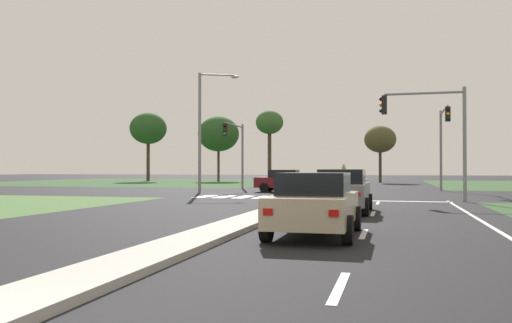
% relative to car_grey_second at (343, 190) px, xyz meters
% --- Properties ---
extents(ground_plane, '(200.00, 200.00, 0.00)m').
position_rel_car_grey_second_xyz_m(ground_plane, '(-2.39, 14.29, -0.82)').
color(ground_plane, black).
extents(grass_verge_far_left, '(35.00, 35.00, 0.01)m').
position_rel_car_grey_second_xyz_m(grass_verge_far_left, '(-27.89, 38.79, -0.81)').
color(grass_verge_far_left, '#2D4C28').
rests_on(grass_verge_far_left, ground).
extents(median_island_near, '(1.20, 22.00, 0.14)m').
position_rel_car_grey_second_xyz_m(median_island_near, '(-2.39, -4.71, -0.75)').
color(median_island_near, '#ADA89E').
rests_on(median_island_near, ground).
extents(median_island_far, '(1.20, 36.00, 0.14)m').
position_rel_car_grey_second_xyz_m(median_island_far, '(-2.39, 39.29, -0.75)').
color(median_island_far, '#ADA89E').
rests_on(median_island_far, ground).
extents(lane_dash_near, '(0.14, 2.00, 0.01)m').
position_rel_car_grey_second_xyz_m(lane_dash_near, '(1.11, -12.36, -0.81)').
color(lane_dash_near, silver).
rests_on(lane_dash_near, ground).
extents(lane_dash_second, '(0.14, 2.00, 0.01)m').
position_rel_car_grey_second_xyz_m(lane_dash_second, '(1.11, -6.36, -0.81)').
color(lane_dash_second, silver).
rests_on(lane_dash_second, ground).
extents(lane_dash_third, '(0.14, 2.00, 0.01)m').
position_rel_car_grey_second_xyz_m(lane_dash_third, '(1.11, -0.36, -0.81)').
color(lane_dash_third, silver).
rests_on(lane_dash_third, ground).
extents(lane_dash_fourth, '(0.14, 2.00, 0.01)m').
position_rel_car_grey_second_xyz_m(lane_dash_fourth, '(1.11, 5.64, -0.81)').
color(lane_dash_fourth, silver).
rests_on(lane_dash_fourth, ground).
extents(edge_line_right, '(0.14, 24.00, 0.01)m').
position_rel_car_grey_second_xyz_m(edge_line_right, '(4.46, -3.71, -0.81)').
color(edge_line_right, silver).
rests_on(edge_line_right, ground).
extents(stop_bar_near, '(6.40, 0.50, 0.01)m').
position_rel_car_grey_second_xyz_m(stop_bar_near, '(1.41, 7.29, -0.81)').
color(stop_bar_near, silver).
rests_on(stop_bar_near, ground).
extents(crosswalk_bar_near, '(0.70, 2.80, 0.01)m').
position_rel_car_grey_second_xyz_m(crosswalk_bar_near, '(-8.79, 9.09, -0.81)').
color(crosswalk_bar_near, silver).
rests_on(crosswalk_bar_near, ground).
extents(crosswalk_bar_second, '(0.70, 2.80, 0.01)m').
position_rel_car_grey_second_xyz_m(crosswalk_bar_second, '(-7.64, 9.09, -0.81)').
color(crosswalk_bar_second, silver).
rests_on(crosswalk_bar_second, ground).
extents(crosswalk_bar_third, '(0.70, 2.80, 0.01)m').
position_rel_car_grey_second_xyz_m(crosswalk_bar_third, '(-6.49, 9.09, -0.81)').
color(crosswalk_bar_third, silver).
rests_on(crosswalk_bar_third, ground).
extents(crosswalk_bar_fourth, '(0.70, 2.80, 0.01)m').
position_rel_car_grey_second_xyz_m(crosswalk_bar_fourth, '(-5.34, 9.09, -0.81)').
color(crosswalk_bar_fourth, silver).
rests_on(crosswalk_bar_fourth, ground).
extents(crosswalk_bar_fifth, '(0.70, 2.80, 0.01)m').
position_rel_car_grey_second_xyz_m(crosswalk_bar_fifth, '(-4.19, 9.09, -0.81)').
color(crosswalk_bar_fifth, silver).
rests_on(crosswalk_bar_fifth, ground).
extents(crosswalk_bar_sixth, '(0.70, 2.80, 0.01)m').
position_rel_car_grey_second_xyz_m(crosswalk_bar_sixth, '(-3.04, 9.09, -0.81)').
color(crosswalk_bar_sixth, silver).
rests_on(crosswalk_bar_sixth, ground).
extents(car_grey_second, '(2.03, 4.48, 1.60)m').
position_rel_car_grey_second_xyz_m(car_grey_second, '(0.00, 0.00, 0.00)').
color(car_grey_second, slate).
rests_on(car_grey_second, ground).
extents(car_beige_third, '(2.00, 4.18, 1.53)m').
position_rel_car_grey_second_xyz_m(car_beige_third, '(-0.01, -7.03, -0.04)').
color(car_beige_third, '#BCAD8E').
rests_on(car_beige_third, ground).
extents(car_maroon_fourth, '(4.23, 1.97, 1.55)m').
position_rel_car_grey_second_xyz_m(car_maroon_fourth, '(-5.41, 15.87, -0.03)').
color(car_maroon_fourth, maroon).
rests_on(car_maroon_fourth, ground).
extents(traffic_signal_far_right, '(0.32, 5.46, 5.90)m').
position_rel_car_grey_second_xyz_m(traffic_signal_far_right, '(5.21, 18.94, 3.29)').
color(traffic_signal_far_right, gray).
rests_on(traffic_signal_far_right, ground).
extents(traffic_signal_near_right, '(4.17, 0.32, 5.65)m').
position_rel_car_grey_second_xyz_m(traffic_signal_near_right, '(3.74, 7.69, 3.04)').
color(traffic_signal_near_right, gray).
rests_on(traffic_signal_near_right, ground).
extents(traffic_signal_far_left, '(0.32, 4.80, 5.23)m').
position_rel_car_grey_second_xyz_m(traffic_signal_far_left, '(-9.99, 19.10, 2.81)').
color(traffic_signal_far_left, gray).
rests_on(traffic_signal_far_left, ground).
extents(street_lamp_second, '(2.57, 1.23, 8.10)m').
position_rel_car_grey_second_xyz_m(street_lamp_second, '(-10.57, 13.55, 3.80)').
color(street_lamp_second, gray).
rests_on(street_lamp_second, ground).
extents(pedestrian_at_median, '(0.34, 0.34, 1.89)m').
position_rel_car_grey_second_xyz_m(pedestrian_at_median, '(-2.34, 26.00, 0.48)').
color(pedestrian_at_median, '#9E8966').
rests_on(pedestrian_at_median, median_island_far).
extents(treeline_near, '(4.81, 4.81, 8.97)m').
position_rel_car_grey_second_xyz_m(treeline_near, '(-29.34, 42.93, 6.06)').
color(treeline_near, '#423323').
rests_on(treeline_near, ground).
extents(treeline_second, '(5.40, 5.40, 8.48)m').
position_rel_car_grey_second_xyz_m(treeline_second, '(-20.37, 45.22, 5.36)').
color(treeline_second, '#423323').
rests_on(treeline_second, ground).
extents(treeline_third, '(3.39, 3.39, 8.76)m').
position_rel_car_grey_second_xyz_m(treeline_third, '(-12.87, 42.59, 6.34)').
color(treeline_third, '#423323').
rests_on(treeline_third, ground).
extents(treeline_fourth, '(3.66, 3.66, 6.61)m').
position_rel_car_grey_second_xyz_m(treeline_fourth, '(0.34, 42.67, 4.20)').
color(treeline_fourth, '#423323').
rests_on(treeline_fourth, ground).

